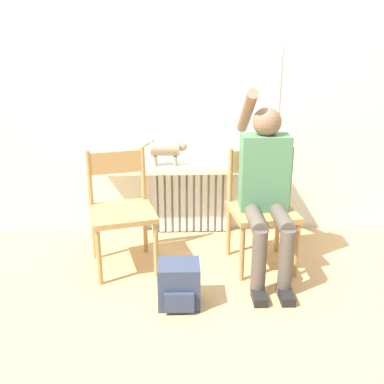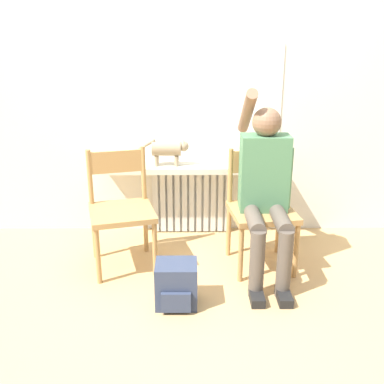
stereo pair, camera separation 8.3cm
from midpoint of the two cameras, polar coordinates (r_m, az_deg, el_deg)
name	(u,v)px [view 2 (the right image)]	position (r m, az deg, el deg)	size (l,w,h in m)	color
ground_plane	(193,303)	(3.02, 0.88, -13.91)	(12.00, 12.00, 0.00)	tan
wall_with_window	(192,75)	(3.77, 0.60, 14.67)	(7.00, 0.06, 2.70)	silver
radiator	(192,200)	(3.93, 0.56, -1.00)	(0.69, 0.08, 0.59)	silver
windowsill	(192,168)	(3.75, 0.60, 3.12)	(1.54, 0.26, 0.05)	beige
window_glass	(192,105)	(3.76, 0.59, 11.04)	(1.48, 0.01, 0.96)	white
chair_left	(121,208)	(3.33, -8.30, -2.00)	(0.55, 0.55, 0.87)	#B2844C
chair_right	(261,207)	(3.35, 9.43, -1.95)	(0.51, 0.51, 0.87)	#B2844C
person	(266,185)	(3.17, 10.08, 0.84)	(0.36, 0.99, 1.33)	brown
cat	(168,149)	(3.69, -2.42, 5.48)	(0.43, 0.12, 0.23)	#9E896B
backpack	(176,285)	(2.94, -1.18, -11.68)	(0.27, 0.25, 0.29)	#333D56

